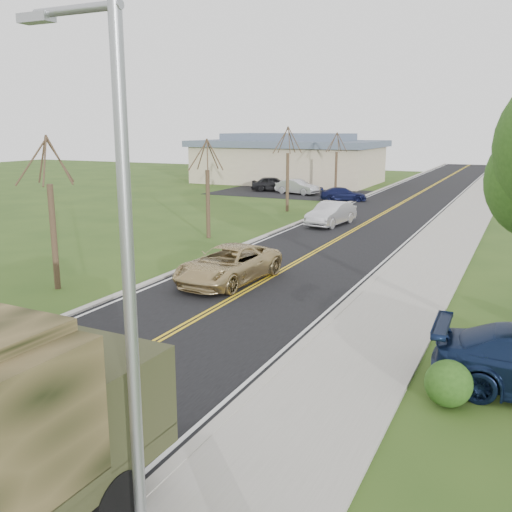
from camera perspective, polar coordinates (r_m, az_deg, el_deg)
The scene contains 15 objects.
road at distance 47.89m, azimuth 13.71°, elevation 4.78°, with size 8.00×120.00×0.01m, color black.
curb_right at distance 47.21m, azimuth 18.65°, elevation 4.43°, with size 0.30×120.00×0.12m, color #9E998E.
sidewalk_right at distance 47.04m, azimuth 20.77°, elevation 4.23°, with size 3.20×120.00×0.10m, color #9E998E.
curb_left at distance 48.90m, azimuth 8.95°, elevation 5.20°, with size 0.30×120.00×0.10m, color #9E998E.
street_light at distance 7.93m, azimuth -13.22°, elevation -1.59°, with size 1.65×0.22×8.00m.
bare_tree_a at distance 23.79m, azimuth -19.66°, elevation 3.00°, with size 1.93×2.26×6.08m.
bare_tree_b at distance 33.25m, azimuth -4.84°, elevation 6.02°, with size 1.83×2.14×5.73m.
bare_tree_c at distance 43.94m, azimuth 3.17°, elevation 8.07°, with size 2.04×2.39×6.42m.
bare_tree_d at distance 55.20m, azimuth 8.01°, elevation 8.69°, with size 1.88×2.20×5.91m.
commercial_building at distance 67.63m, azimuth 3.29°, elevation 9.63°, with size 25.50×21.50×5.65m.
suv_champagne at distance 23.79m, azimuth -2.78°, elevation -0.85°, with size 2.52×5.47×1.52m, color tan.
sedan_silver at distance 38.03m, azimuth 7.52°, elevation 4.21°, with size 1.63×4.69×1.54m, color silver.
lot_car_dark at distance 58.11m, azimuth 1.75°, elevation 7.22°, with size 1.77×4.41×1.50m, color black.
lot_car_silver at distance 55.67m, azimuth 4.13°, elevation 6.91°, with size 1.51×4.34×1.43m, color #B4B4B9.
lot_car_navy at distance 50.98m, azimuth 8.71°, elevation 6.13°, with size 1.66×4.09×1.19m, color #0E1235.
Camera 1 is at (9.77, -6.45, 6.35)m, focal length 40.00 mm.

